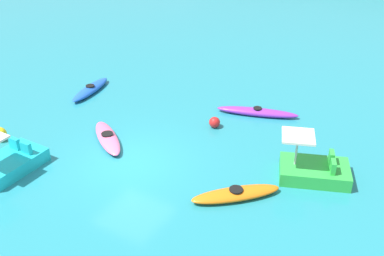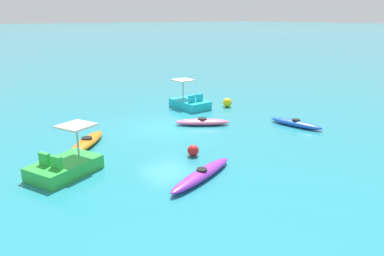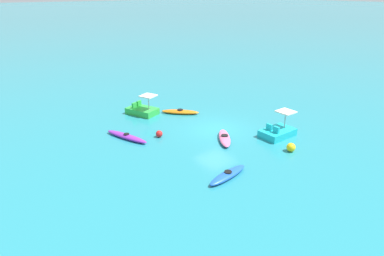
% 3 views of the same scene
% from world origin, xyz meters
% --- Properties ---
extents(ground_plane, '(600.00, 600.00, 0.00)m').
position_xyz_m(ground_plane, '(0.00, 0.00, 0.00)').
color(ground_plane, teal).
extents(kayak_orange, '(2.66, 2.67, 0.37)m').
position_xyz_m(kayak_orange, '(4.26, 0.17, 0.16)').
color(kayak_orange, orange).
rests_on(kayak_orange, ground_plane).
extents(kayak_pink, '(2.69, 2.25, 0.37)m').
position_xyz_m(kayak_pink, '(-1.75, 0.77, 0.16)').
color(kayak_pink, pink).
rests_on(kayak_pink, ground_plane).
extents(kayak_purple, '(3.56, 1.70, 0.37)m').
position_xyz_m(kayak_purple, '(2.44, 5.90, 0.16)').
color(kayak_purple, purple).
rests_on(kayak_purple, ground_plane).
extents(kayak_blue, '(1.09, 2.94, 0.37)m').
position_xyz_m(kayak_blue, '(-5.42, 3.87, 0.16)').
color(kayak_blue, blue).
rests_on(kayak_blue, ground_plane).
extents(pedal_boat_cyan, '(1.52, 2.46, 1.68)m').
position_xyz_m(pedal_boat_cyan, '(-3.45, -2.59, 0.34)').
color(pedal_boat_cyan, '#19B7C6').
rests_on(pedal_boat_cyan, ground_plane).
extents(pedal_boat_green, '(2.79, 2.29, 1.68)m').
position_xyz_m(pedal_boat_green, '(6.08, 2.63, 0.34)').
color(pedal_boat_green, green).
rests_on(pedal_boat_green, ground_plane).
extents(buoy_yellow, '(0.56, 0.56, 0.56)m').
position_xyz_m(buoy_yellow, '(-5.49, -1.39, 0.28)').
color(buoy_yellow, yellow).
rests_on(buoy_yellow, ground_plane).
extents(buoy_red, '(0.46, 0.46, 0.46)m').
position_xyz_m(buoy_red, '(1.34, 3.99, 0.23)').
color(buoy_red, red).
rests_on(buoy_red, ground_plane).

